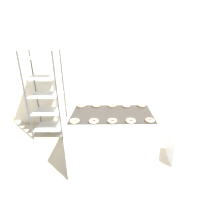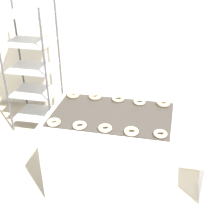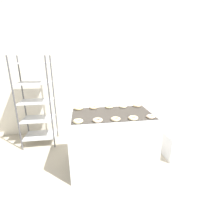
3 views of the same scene
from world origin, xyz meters
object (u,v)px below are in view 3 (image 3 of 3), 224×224
Objects in this scene: donut_near_right at (133,118)px; donut_near_rightmost at (151,117)px; donut_near_left at (98,120)px; donut_far_right at (123,106)px; glaze_bin at (174,147)px; fryer_machine at (112,140)px; donut_far_rightmost at (137,105)px; donut_far_leftmost at (79,108)px; donut_near_center at (115,119)px; donut_near_leftmost at (78,121)px; donut_far_center at (109,107)px; baking_rack_cart at (36,102)px; donut_far_left at (94,107)px.

donut_near_right is 0.25m from donut_near_rightmost.
donut_far_right is (0.46, 0.56, -0.00)m from donut_near_left.
fryer_machine is at bearing -178.44° from glaze_bin.
donut_far_rightmost reaches higher than donut_near_left.
donut_near_rightmost is 0.56m from donut_far_rightmost.
donut_near_center is at bearing -49.73° from donut_far_leftmost.
fryer_machine is at bearing 31.32° from donut_near_leftmost.
donut_far_rightmost is (0.47, 0.57, 0.00)m from donut_near_center.
donut_far_center is at bearing 166.12° from glaze_bin.
donut_near_left is 0.62m from donut_far_center.
baking_rack_cart is at bearing 138.67° from donut_far_leftmost.
donut_near_rightmost is 0.98× the size of donut_far_right.
donut_far_right is (-0.01, 0.55, -0.00)m from donut_near_right.
donut_far_right is at bearing 38.58° from donut_near_leftmost.
donut_near_right and donut_far_left have the same top height.
donut_far_left is at bearing 130.47° from fryer_machine.
donut_far_right is (0.70, -0.00, -0.00)m from donut_far_leftmost.
donut_near_rightmost is (-0.58, -0.30, 0.67)m from glaze_bin.
glaze_bin is at bearing 16.45° from donut_near_center.
donut_far_left is (-1.30, 0.26, 0.67)m from glaze_bin.
glaze_bin is 0.93m from donut_near_rightmost.
fryer_machine is 9.98× the size of donut_near_center.
donut_near_center is 0.96× the size of donut_far_center.
donut_near_leftmost is at bearing -179.94° from donut_near_left.
donut_near_rightmost is at bearing -88.51° from donut_far_rightmost.
baking_rack_cart is 12.80× the size of donut_far_left.
glaze_bin is 1.29m from donut_near_center.
donut_far_center is (1.25, -0.67, 0.03)m from baking_rack_cart.
fryer_machine is 10.29× the size of donut_near_rightmost.
donut_near_rightmost is at bearing 1.56° from donut_near_center.
donut_near_center reaches higher than glaze_bin.
baking_rack_cart reaches higher than donut_near_right.
donut_near_right is 1.01× the size of donut_far_center.
donut_near_rightmost is 0.92× the size of donut_far_left.
baking_rack_cart reaches higher than donut_far_center.
glaze_bin is 3.14× the size of donut_far_rightmost.
donut_near_right is 0.99× the size of donut_far_leftmost.
fryer_machine is 9.35× the size of donut_far_rightmost.
donut_near_leftmost is 0.97× the size of donut_far_center.
donut_far_leftmost is (-0.00, 0.56, 0.00)m from donut_near_leftmost.
donut_near_right is at bearing -50.33° from donut_far_left.
donut_near_rightmost is 0.92× the size of donut_far_leftmost.
donut_near_center is at bearing -163.55° from glaze_bin.
baking_rack_cart is 13.67× the size of donut_far_right.
donut_near_leftmost is 0.96× the size of donut_near_right.
donut_far_center is 0.23m from donut_far_right.
donut_near_center is at bearing 179.46° from donut_near_right.
donut_far_left is 0.99× the size of donut_far_rightmost.
donut_near_left is 0.61m from donut_far_leftmost.
donut_near_center is at bearing -90.28° from donut_far_center.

